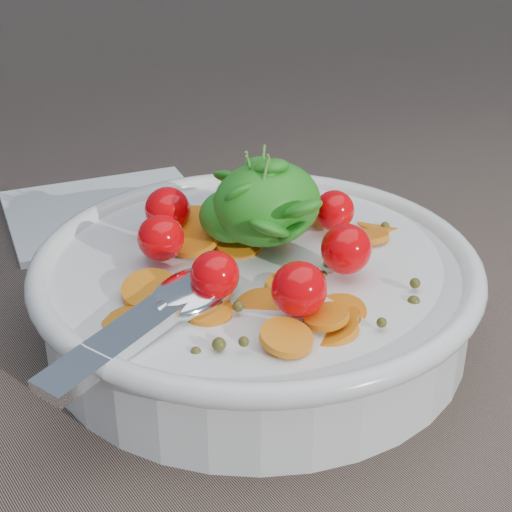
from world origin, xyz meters
TOP-DOWN VIEW (x-y plane):
  - ground at (0.00, 0.00)m, footprint 6.00×6.00m
  - bowl at (0.00, -0.01)m, footprint 0.31×0.28m
  - napkin at (0.00, 0.22)m, footprint 0.19×0.18m

SIDE VIEW (x-z plane):
  - ground at x=0.00m, z-range 0.00..0.00m
  - napkin at x=0.00m, z-range 0.00..0.01m
  - bowl at x=0.00m, z-range -0.03..0.09m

